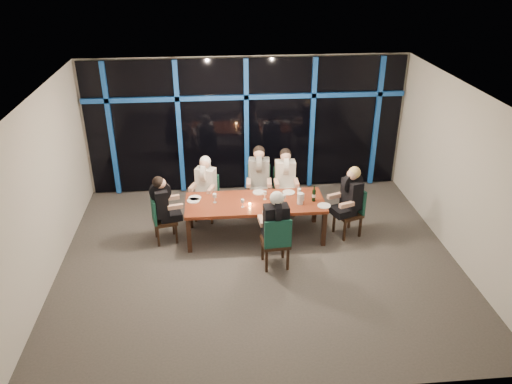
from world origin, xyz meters
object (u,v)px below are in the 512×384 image
dining_table (255,205)px  wine_bottle (314,195)px  chair_near_mid (276,240)px  diner_end_left (163,199)px  diner_far_mid (259,171)px  chair_end_right (352,209)px  diner_far_right (285,172)px  chair_far_mid (259,187)px  chair_far_left (207,194)px  diner_far_left (205,179)px  chair_far_right (284,188)px  chair_end_left (160,217)px  diner_near_mid (276,218)px  diner_end_right (350,192)px  water_pitcher (300,199)px

dining_table → wine_bottle: 1.11m
dining_table → chair_near_mid: 1.12m
diner_end_left → diner_far_mid: bearing=-76.6°
chair_end_right → diner_far_right: bearing=-149.1°
chair_far_mid → diner_far_mid: 0.41m
chair_far_left → diner_far_left: diner_far_left is taller
chair_far_left → chair_far_right: bearing=24.7°
chair_far_mid → chair_near_mid: 2.09m
chair_far_mid → chair_far_right: (0.52, -0.06, -0.02)m
dining_table → diner_far_right: 1.14m
chair_far_right → wine_bottle: (0.40, -1.02, 0.33)m
diner_end_left → wine_bottle: 2.80m
dining_table → diner_end_left: (-1.70, 0.00, 0.19)m
chair_end_left → diner_near_mid: (2.04, -0.98, 0.44)m
diner_near_mid → chair_end_left: bearing=-30.6°
diner_end_left → diner_end_right: size_ratio=0.95×
diner_far_right → wine_bottle: bearing=-65.7°
dining_table → chair_end_left: size_ratio=2.84×
diner_far_right → diner_near_mid: bearing=-101.9°
chair_far_left → diner_far_right: 1.64m
diner_end_right → diner_far_right: bearing=-151.9°
diner_end_left → chair_near_mid: bearing=-131.7°
diner_far_mid → diner_end_right: bearing=-26.8°
chair_far_mid → chair_far_right: 0.53m
chair_far_right → dining_table: bearing=-124.9°
dining_table → diner_far_right: (0.69, 0.87, 0.24)m
chair_end_right → wine_bottle: bearing=-109.9°
diner_far_left → water_pitcher: size_ratio=4.23×
dining_table → chair_far_right: chair_far_right is taller
chair_end_left → diner_end_left: 0.37m
diner_far_mid → diner_near_mid: 1.92m
chair_end_right → water_pitcher: bearing=-105.1°
chair_end_right → diner_end_right: size_ratio=1.03×
diner_far_left → chair_near_mid: bearing=-36.5°
diner_far_left → chair_far_right: bearing=27.2°
chair_end_left → diner_end_right: 3.58m
chair_far_mid → diner_near_mid: 2.04m
diner_end_right → diner_near_mid: (-1.52, -0.90, 0.03)m
chair_end_right → diner_end_left: 3.57m
chair_far_right → diner_far_left: 1.67m
chair_far_left → diner_far_mid: size_ratio=0.95×
dining_table → diner_far_left: diner_far_left is taller
chair_end_left → chair_near_mid: bearing=-130.4°
diner_far_mid → diner_end_left: bearing=-148.2°
chair_near_mid → water_pitcher: 1.11m
dining_table → diner_far_right: diner_far_right is taller
chair_far_left → chair_far_mid: bearing=29.7°
diner_far_left → chair_end_left: bearing=-116.8°
diner_far_left → diner_far_mid: 1.10m
chair_end_left → chair_end_right: chair_end_right is taller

